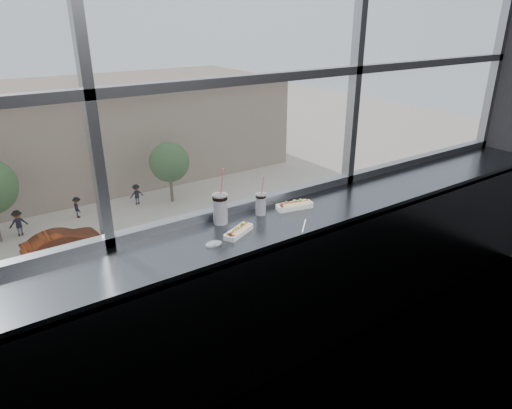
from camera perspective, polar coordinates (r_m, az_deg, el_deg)
wall_back_lower at (r=3.53m, az=-1.07°, el=-8.71°), size 6.00×0.00×6.00m
window_glass at (r=3.03m, az=-1.55°, el=21.01°), size 6.00×0.00×6.00m
window_mullions at (r=3.01m, az=-1.33°, el=21.00°), size 6.00×0.08×2.40m
counter at (r=3.08m, az=1.69°, el=-2.64°), size 6.00×0.55×0.06m
counter_fascia at (r=3.17m, az=4.37°, el=-12.79°), size 6.00×0.04×1.04m
hotdog_tray_left at (r=2.89m, az=-2.20°, el=-3.32°), size 0.25×0.17×0.06m
hotdog_tray_right at (r=3.27m, az=4.86°, el=-0.08°), size 0.28×0.14×0.06m
soda_cup_left at (r=3.01m, az=-4.50°, el=-0.36°), size 0.11×0.11×0.39m
soda_cup_right at (r=3.15m, az=0.60°, el=0.19°), size 0.08×0.08×0.29m
loose_straw at (r=3.02m, az=6.02°, el=-2.66°), size 0.15×0.14×0.01m
wrapper at (r=2.76m, az=-5.31°, el=-4.90°), size 0.10×0.07×0.03m
street_asphalt at (r=26.23m, az=-26.28°, el=-10.57°), size 80.00×10.00×0.06m
far_sidewalk at (r=33.36m, az=-28.65°, el=-3.93°), size 80.00×6.00×0.04m
car_near_c at (r=22.26m, az=-24.02°, el=-12.79°), size 3.48×7.04×2.26m
car_near_e at (r=27.29m, az=5.36°, el=-4.17°), size 3.28×6.52×2.09m
car_far_b at (r=29.55m, az=-23.11°, el=-3.97°), size 3.05×6.13×1.97m
pedestrian_d at (r=35.50m, az=-14.74°, el=1.47°), size 0.85×0.64×1.91m
pedestrian_c at (r=34.49m, az=-21.47°, el=-0.10°), size 0.61×0.81×1.83m
pedestrian_b at (r=33.21m, az=-27.63°, el=-1.78°), size 0.94×0.70×2.11m
tree_right at (r=34.77m, az=-10.78°, el=5.22°), size 3.01×3.01×4.71m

